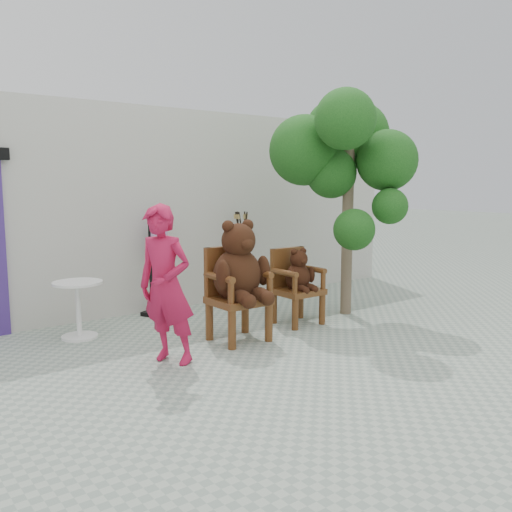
# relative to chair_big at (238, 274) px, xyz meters

# --- Properties ---
(ground_plane) EXTENTS (60.00, 60.00, 0.00)m
(ground_plane) POSITION_rel_chair_big_xyz_m (0.26, -0.59, -0.82)
(ground_plane) COLOR #97A291
(ground_plane) RESTS_ON ground
(back_wall) EXTENTS (9.00, 1.00, 3.00)m
(back_wall) POSITION_rel_chair_big_xyz_m (0.26, 2.51, 0.68)
(back_wall) COLOR beige
(back_wall) RESTS_ON ground
(chair_big) EXTENTS (0.73, 0.77, 1.47)m
(chair_big) POSITION_rel_chair_big_xyz_m (0.00, 0.00, 0.00)
(chair_big) COLOR #4A2810
(chair_big) RESTS_ON ground
(chair_small) EXTENTS (0.58, 0.55, 1.03)m
(chair_small) POSITION_rel_chair_big_xyz_m (1.10, 0.19, -0.20)
(chair_small) COLOR #4A2810
(chair_small) RESTS_ON ground
(person) EXTENTS (0.64, 0.73, 1.69)m
(person) POSITION_rel_chair_big_xyz_m (-1.12, -0.30, 0.02)
(person) COLOR #B2153F
(person) RESTS_ON ground
(cafe_table) EXTENTS (0.60, 0.60, 0.70)m
(cafe_table) POSITION_rel_chair_big_xyz_m (-1.51, 1.28, -0.38)
(cafe_table) COLOR white
(cafe_table) RESTS_ON ground
(display_stand) EXTENTS (0.55, 0.50, 1.51)m
(display_stand) POSITION_rel_chair_big_xyz_m (-0.16, 1.76, -0.23)
(display_stand) COLOR black
(display_stand) RESTS_ON ground
(stool_bucket) EXTENTS (0.32, 0.32, 1.45)m
(stool_bucket) POSITION_rel_chair_big_xyz_m (1.31, 1.76, -0.18)
(stool_bucket) COLOR white
(stool_bucket) RESTS_ON ground
(tree) EXTENTS (1.83, 1.78, 3.12)m
(tree) POSITION_rel_chair_big_xyz_m (2.02, 0.25, 1.55)
(tree) COLOR brown
(tree) RESTS_ON ground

